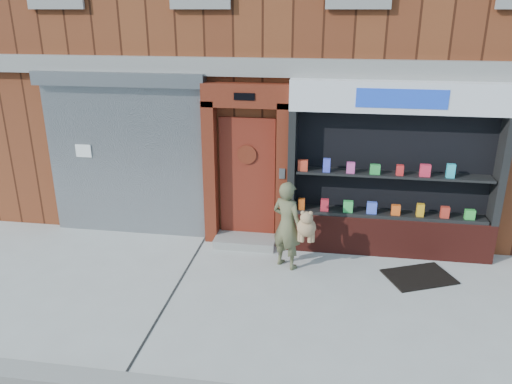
# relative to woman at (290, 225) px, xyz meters

# --- Properties ---
(ground) EXTENTS (80.00, 80.00, 0.00)m
(ground) POSITION_rel_woman_xyz_m (-0.11, -1.01, -0.75)
(ground) COLOR #9E9E99
(ground) RESTS_ON ground
(building) EXTENTS (12.00, 8.16, 8.00)m
(building) POSITION_rel_woman_xyz_m (-0.11, 4.98, 3.25)
(building) COLOR #612A16
(building) RESTS_ON ground
(shutter_bay) EXTENTS (3.10, 0.30, 3.04)m
(shutter_bay) POSITION_rel_woman_xyz_m (-3.11, 0.92, 0.97)
(shutter_bay) COLOR gray
(shutter_bay) RESTS_ON ground
(red_door_bay) EXTENTS (1.52, 0.58, 2.90)m
(red_door_bay) POSITION_rel_woman_xyz_m (-0.86, 0.85, 0.70)
(red_door_bay) COLOR #5A1C0F
(red_door_bay) RESTS_ON ground
(pharmacy_bay) EXTENTS (3.50, 0.41, 3.00)m
(pharmacy_bay) POSITION_rel_woman_xyz_m (1.64, 0.80, 0.62)
(pharmacy_bay) COLOR #541913
(pharmacy_bay) RESTS_ON ground
(woman) EXTENTS (0.80, 0.58, 1.49)m
(woman) POSITION_rel_woman_xyz_m (0.00, 0.00, 0.00)
(woman) COLOR brown
(woman) RESTS_ON ground
(doormat) EXTENTS (1.22, 1.07, 0.03)m
(doormat) POSITION_rel_woman_xyz_m (2.11, -0.04, -0.74)
(doormat) COLOR black
(doormat) RESTS_ON ground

